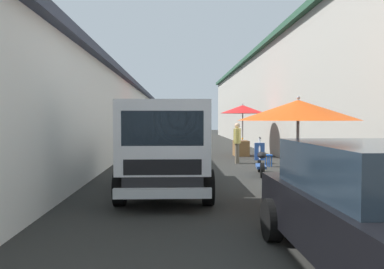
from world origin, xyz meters
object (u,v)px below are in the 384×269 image
hatchback_car (381,210)px  vendor_by_crates (237,140)px  fruit_stall_near_right (300,125)px  plastic_stool (268,158)px  fruit_stall_mid_lane (148,117)px  delivery_truck (165,151)px  fruit_stall_far_right (242,117)px  parked_scooter (261,160)px

hatchback_car → vendor_by_crates: 10.80m
hatchback_car → vendor_by_crates: (10.80, -0.13, 0.16)m
fruit_stall_near_right → vendor_by_crates: (7.55, 0.01, -0.71)m
plastic_stool → vendor_by_crates: bearing=41.9°
vendor_by_crates → hatchback_car: bearing=179.3°
fruit_stall_mid_lane → delivery_truck: bearing=-174.0°
fruit_stall_near_right → vendor_by_crates: size_ratio=1.48×
fruit_stall_far_right → fruit_stall_near_right: (-10.65, 0.72, -0.20)m
vendor_by_crates → delivery_truck: bearing=158.3°
parked_scooter → plastic_stool: (1.98, -0.72, -0.12)m
delivery_truck → plastic_stool: bearing=-33.2°
fruit_stall_far_right → fruit_stall_mid_lane: 4.47m
delivery_truck → hatchback_car: bearing=-150.1°
vendor_by_crates → parked_scooter: size_ratio=0.93×
fruit_stall_mid_lane → fruit_stall_near_right: (-11.35, -3.69, -0.18)m
delivery_truck → vendor_by_crates: delivery_truck is taller
hatchback_car → delivery_truck: delivery_truck is taller
fruit_stall_far_right → fruit_stall_near_right: bearing=176.1°
delivery_truck → fruit_stall_near_right: bearing=-111.7°
fruit_stall_far_right → fruit_stall_near_right: fruit_stall_far_right is taller
fruit_stall_mid_lane → delivery_truck: size_ratio=0.49×
vendor_by_crates → fruit_stall_mid_lane: bearing=44.2°
fruit_stall_far_right → plastic_stool: size_ratio=5.61×
fruit_stall_far_right → parked_scooter: (-6.15, 0.48, -1.36)m
fruit_stall_far_right → delivery_truck: fruit_stall_far_right is taller
fruit_stall_far_right → fruit_stall_near_right: size_ratio=1.05×
fruit_stall_near_right → plastic_stool: (6.47, -0.96, -1.28)m
parked_scooter → plastic_stool: size_ratio=3.88×
fruit_stall_mid_lane → plastic_stool: (-4.88, -4.66, -1.46)m
delivery_truck → plastic_stool: 6.54m
parked_scooter → delivery_truck: bearing=140.5°
delivery_truck → parked_scooter: delivery_truck is taller
fruit_stall_far_right → vendor_by_crates: fruit_stall_far_right is taller
hatchback_car → plastic_stool: size_ratio=9.03×
fruit_stall_mid_lane → vendor_by_crates: (-3.80, -3.69, -0.89)m
vendor_by_crates → parked_scooter: (-3.06, -0.25, -0.45)m
delivery_truck → parked_scooter: 4.51m
fruit_stall_mid_lane → vendor_by_crates: fruit_stall_mid_lane is taller
fruit_stall_near_right → parked_scooter: fruit_stall_near_right is taller
hatchback_car → delivery_truck: (4.28, 2.46, 0.30)m
delivery_truck → plastic_stool: (5.44, -3.56, -0.71)m
fruit_stall_mid_lane → parked_scooter: (-6.86, -3.94, -1.34)m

